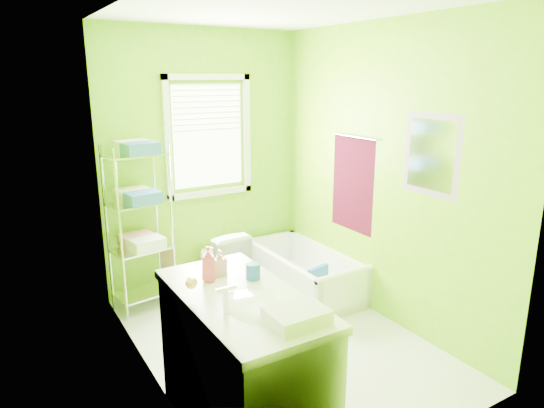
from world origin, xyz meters
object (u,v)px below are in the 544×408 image
toilet (220,261)px  vanity (243,362)px  bathtub (306,279)px  wire_shelf_unit (141,209)px

toilet → vanity: 2.05m
bathtub → vanity: (-1.48, -1.47, 0.35)m
bathtub → toilet: 0.88m
toilet → bathtub: bearing=147.6°
bathtub → wire_shelf_unit: 1.78m
bathtub → wire_shelf_unit: bearing=160.5°
toilet → vanity: bearing=66.8°
bathtub → wire_shelf_unit: (-1.48, 0.53, 0.82)m
bathtub → toilet: size_ratio=2.01×
bathtub → toilet: (-0.74, 0.44, 0.20)m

